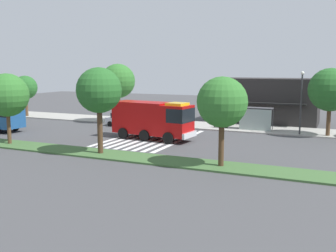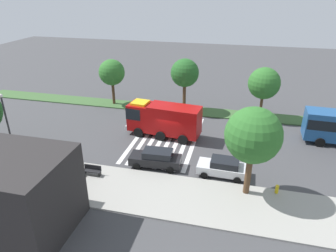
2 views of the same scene
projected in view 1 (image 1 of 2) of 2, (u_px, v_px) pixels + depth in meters
ground_plane at (148, 138)px, 39.28m from camera, size 120.00×120.00×0.00m
sidewalk at (184, 124)px, 48.13m from camera, size 60.00×5.70×0.14m
median_strip at (100, 154)px, 31.63m from camera, size 60.00×3.00×0.14m
crosswalk at (152, 138)px, 39.10m from camera, size 6.75×12.56×0.01m
fire_truck at (154, 118)px, 37.98m from camera, size 8.46×3.46×3.73m
parked_car_mid at (124, 119)px, 46.89m from camera, size 4.37×2.18×1.63m
parked_car_east at (170, 122)px, 44.38m from camera, size 4.83×2.20×1.71m
bus_stop_shelter at (256, 114)px, 43.14m from camera, size 3.50×1.40×2.46m
bench_near_shelter at (221, 124)px, 44.93m from camera, size 1.60×0.50×0.90m
street_lamp at (301, 98)px, 39.92m from camera, size 0.36×0.36×6.48m
storefront_building at (269, 101)px, 49.23m from camera, size 11.86×6.73×5.67m
sidewalk_tree_far_west at (25, 88)px, 55.49m from camera, size 3.36×3.36×5.74m
sidewalk_tree_west at (118, 81)px, 49.06m from camera, size 4.30×4.30×7.34m
sidewalk_tree_center at (330, 90)px, 39.07m from camera, size 4.34×4.34×6.82m
median_tree_far_west at (7, 95)px, 34.96m from camera, size 3.88×3.88×6.35m
median_tree_west at (99, 91)px, 30.85m from camera, size 3.62×3.62×6.88m
median_tree_center at (222, 103)px, 26.84m from camera, size 3.52×3.52×6.25m
fire_hydrant at (101, 119)px, 50.30m from camera, size 0.28×0.28×0.70m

